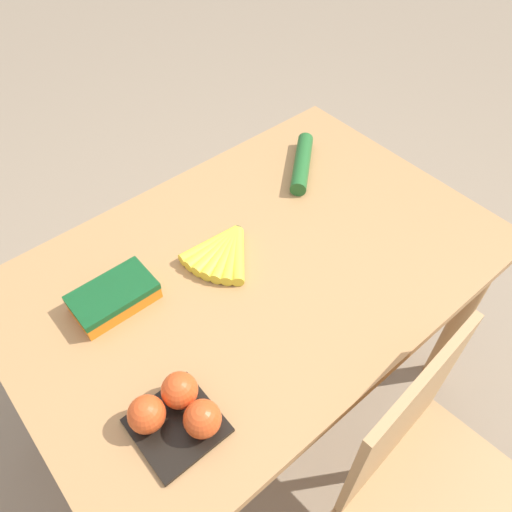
# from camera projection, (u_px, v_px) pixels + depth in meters

# --- Properties ---
(ground_plane) EXTENTS (12.00, 12.00, 0.00)m
(ground_plane) POSITION_uv_depth(u_px,v_px,m) (256.00, 394.00, 1.88)
(ground_plane) COLOR gray
(dining_table) EXTENTS (1.28, 0.86, 0.77)m
(dining_table) POSITION_uv_depth(u_px,v_px,m) (256.00, 289.00, 1.39)
(dining_table) COLOR #B27F4C
(dining_table) RESTS_ON ground_plane
(chair) EXTENTS (0.45, 0.43, 0.91)m
(chair) POSITION_uv_depth(u_px,v_px,m) (429.00, 488.00, 1.21)
(chair) COLOR tan
(chair) RESTS_ON ground_plane
(banana_bunch) EXTENTS (0.19, 0.18, 0.03)m
(banana_bunch) POSITION_uv_depth(u_px,v_px,m) (223.00, 251.00, 1.31)
(banana_bunch) COLOR brown
(banana_bunch) RESTS_ON dining_table
(tomato_pack) EXTENTS (0.17, 0.17, 0.09)m
(tomato_pack) POSITION_uv_depth(u_px,v_px,m) (176.00, 411.00, 1.00)
(tomato_pack) COLOR black
(tomato_pack) RESTS_ON dining_table
(carrot_bag) EXTENTS (0.20, 0.12, 0.05)m
(carrot_bag) POSITION_uv_depth(u_px,v_px,m) (113.00, 296.00, 1.20)
(carrot_bag) COLOR orange
(carrot_bag) RESTS_ON dining_table
(cucumber_near) EXTENTS (0.22, 0.20, 0.05)m
(cucumber_near) POSITION_uv_depth(u_px,v_px,m) (302.00, 163.00, 1.54)
(cucumber_near) COLOR #236028
(cucumber_near) RESTS_ON dining_table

